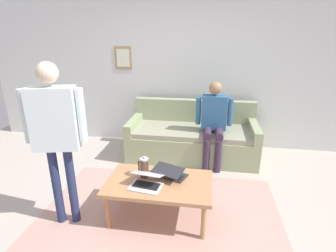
# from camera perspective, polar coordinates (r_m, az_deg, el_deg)

# --- Properties ---
(ground_plane) EXTENTS (7.68, 7.68, 0.00)m
(ground_plane) POSITION_cam_1_polar(r_m,az_deg,el_deg) (3.15, -2.72, -18.78)
(ground_plane) COLOR #B6ACA0
(area_rug) EXTENTS (2.69, 2.09, 0.01)m
(area_rug) POSITION_cam_1_polar(r_m,az_deg,el_deg) (3.07, -2.23, -19.97)
(area_rug) COLOR tan
(area_rug) RESTS_ON ground_plane
(back_wall) EXTENTS (7.04, 0.11, 2.70)m
(back_wall) POSITION_cam_1_polar(r_m,az_deg,el_deg) (4.69, 2.51, 12.15)
(back_wall) COLOR silver
(back_wall) RESTS_ON ground_plane
(couch) EXTENTS (2.04, 0.88, 0.88)m
(couch) POSITION_cam_1_polar(r_m,az_deg,el_deg) (4.38, 5.26, -2.64)
(couch) COLOR #929F77
(couch) RESTS_ON ground_plane
(coffee_table) EXTENTS (1.13, 0.68, 0.45)m
(coffee_table) POSITION_cam_1_polar(r_m,az_deg,el_deg) (2.91, -1.95, -12.72)
(coffee_table) COLOR #B47B51
(coffee_table) RESTS_ON ground_plane
(laptop_left) EXTENTS (0.37, 0.34, 0.16)m
(laptop_left) POSITION_cam_1_polar(r_m,az_deg,el_deg) (2.81, -4.68, -12.01)
(laptop_left) COLOR silver
(laptop_left) RESTS_ON coffee_table
(laptop_center) EXTENTS (0.41, 0.38, 0.13)m
(laptop_center) POSITION_cam_1_polar(r_m,az_deg,el_deg) (2.96, 0.47, -10.20)
(laptop_center) COLOR #28282D
(laptop_center) RESTS_ON coffee_table
(french_press) EXTENTS (0.12, 0.10, 0.25)m
(french_press) POSITION_cam_1_polar(r_m,az_deg,el_deg) (2.95, -5.15, -8.87)
(french_press) COLOR #4C3323
(french_press) RESTS_ON coffee_table
(person_standing) EXTENTS (0.60, 0.29, 1.72)m
(person_standing) POSITION_cam_1_polar(r_m,az_deg,el_deg) (2.76, -23.22, -0.12)
(person_standing) COLOR navy
(person_standing) RESTS_ON ground_plane
(person_seated) EXTENTS (0.55, 0.51, 1.28)m
(person_seated) POSITION_cam_1_polar(r_m,az_deg,el_deg) (4.01, 9.88, 1.48)
(person_seated) COLOR #39293F
(person_seated) RESTS_ON ground_plane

